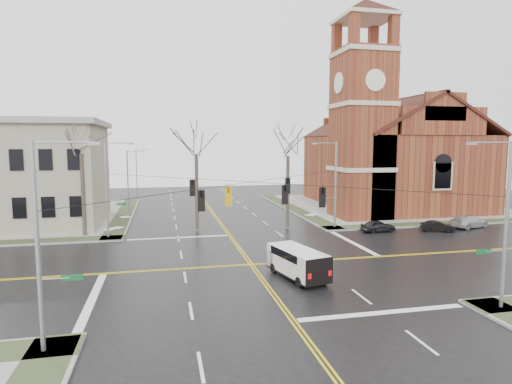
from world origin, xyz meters
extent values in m
plane|color=black|center=(0.00, 0.00, 0.00)|extent=(120.00, 120.00, 0.00)
cube|color=gray|center=(25.00, 25.00, 0.07)|extent=(30.00, 30.00, 0.15)
cube|color=#313E22|center=(11.20, 25.00, 0.15)|extent=(2.00, 30.00, 0.02)
cube|color=#313E22|center=(25.00, 11.20, 0.15)|extent=(30.00, 2.00, 0.02)
cube|color=gray|center=(-25.00, 25.00, 0.07)|extent=(30.00, 30.00, 0.15)
cube|color=#313E22|center=(-11.20, 25.00, 0.15)|extent=(2.00, 30.00, 0.02)
cube|color=gold|center=(-0.12, 0.00, 0.01)|extent=(0.12, 100.00, 0.01)
cube|color=gold|center=(0.12, 0.00, 0.01)|extent=(0.12, 100.00, 0.01)
cube|color=gold|center=(0.00, -0.12, 0.01)|extent=(100.00, 0.12, 0.01)
cube|color=gold|center=(0.00, 0.12, 0.01)|extent=(100.00, 0.12, 0.01)
cube|color=silver|center=(5.00, -10.50, 0.01)|extent=(9.50, 0.50, 0.01)
cube|color=silver|center=(-5.00, 10.50, 0.01)|extent=(9.50, 0.50, 0.01)
cube|color=silver|center=(-10.50, -5.00, 0.01)|extent=(0.50, 9.50, 0.01)
cube|color=silver|center=(10.50, 5.00, 0.01)|extent=(0.50, 9.50, 0.01)
cube|color=maroon|center=(17.00, 17.00, 10.00)|extent=(6.00, 6.00, 20.00)
cube|color=beige|center=(17.00, 17.00, 19.50)|extent=(6.30, 6.30, 0.50)
cylinder|color=silver|center=(17.00, 13.95, 16.00)|extent=(2.40, 0.15, 2.40)
cylinder|color=silver|center=(13.95, 17.00, 16.00)|extent=(0.15, 2.40, 2.40)
cone|color=#371711|center=(17.00, 17.00, 24.60)|extent=(12.16, 12.16, 2.00)
cube|color=maroon|center=(26.00, 26.00, 5.00)|extent=(18.00, 24.00, 10.00)
cube|color=maroon|center=(16.80, 20.00, 2.20)|extent=(2.00, 5.00, 4.40)
cube|color=gray|center=(-22.00, 20.00, 5.50)|extent=(18.00, 14.00, 11.00)
cylinder|color=gray|center=(11.50, 11.50, 4.65)|extent=(0.20, 0.20, 9.00)
cylinder|color=gray|center=(10.90, 11.50, 3.30)|extent=(1.20, 0.06, 0.06)
cube|color=#0E5424|center=(10.20, 11.50, 3.30)|extent=(0.90, 0.04, 0.25)
cylinder|color=gray|center=(10.30, 11.50, 9.05)|extent=(2.40, 0.08, 0.08)
cube|color=gray|center=(9.10, 11.50, 9.00)|extent=(0.50, 0.22, 0.15)
cylinder|color=gray|center=(-11.50, 11.50, 4.65)|extent=(0.20, 0.20, 9.00)
cylinder|color=gray|center=(-10.90, 11.50, 3.30)|extent=(1.20, 0.06, 0.06)
cube|color=#0E5424|center=(-10.20, 11.50, 3.30)|extent=(0.90, 0.04, 0.25)
cylinder|color=gray|center=(-10.30, 11.50, 9.05)|extent=(2.40, 0.08, 0.08)
cube|color=gray|center=(-9.10, 11.50, 9.00)|extent=(0.50, 0.22, 0.15)
cylinder|color=gray|center=(11.50, -11.50, 4.65)|extent=(0.20, 0.20, 9.00)
cylinder|color=gray|center=(10.90, -11.50, 3.30)|extent=(1.20, 0.06, 0.06)
cube|color=#0E5424|center=(10.20, -11.50, 3.30)|extent=(0.90, 0.04, 0.25)
cylinder|color=gray|center=(10.30, -11.50, 9.05)|extent=(2.40, 0.08, 0.08)
cube|color=gray|center=(9.10, -11.50, 9.00)|extent=(0.50, 0.22, 0.15)
cylinder|color=gray|center=(-11.50, -11.50, 4.65)|extent=(0.20, 0.20, 9.00)
cylinder|color=gray|center=(-10.90, -11.50, 3.30)|extent=(1.20, 0.06, 0.06)
cube|color=#0E5424|center=(-10.20, -11.50, 3.30)|extent=(0.90, 0.04, 0.25)
cylinder|color=gray|center=(-10.30, -11.50, 9.05)|extent=(2.40, 0.08, 0.08)
cube|color=gray|center=(-9.10, -11.50, 9.00)|extent=(0.50, 0.22, 0.15)
cylinder|color=black|center=(0.00, 0.00, 6.20)|extent=(23.02, 23.02, 0.03)
cylinder|color=black|center=(0.00, 0.00, 6.20)|extent=(23.02, 23.02, 0.03)
imported|color=black|center=(-4.00, -4.00, 5.45)|extent=(0.21, 0.26, 1.30)
imported|color=black|center=(4.00, 4.00, 5.45)|extent=(0.21, 0.26, 1.30)
imported|color=#C9970B|center=(-2.00, -2.00, 5.45)|extent=(0.21, 0.26, 1.30)
imported|color=black|center=(-4.00, 4.00, 5.45)|extent=(0.21, 0.26, 1.30)
imported|color=black|center=(4.00, -4.00, 5.45)|extent=(0.21, 0.26, 1.30)
imported|color=black|center=(2.00, -2.00, 5.45)|extent=(0.21, 0.26, 1.30)
cylinder|color=gray|center=(-10.80, 28.00, 4.10)|extent=(0.16, 0.16, 8.00)
cylinder|color=gray|center=(-9.80, 28.00, 8.00)|extent=(2.00, 0.07, 0.07)
cube|color=gray|center=(-8.80, 28.00, 7.95)|extent=(0.45, 0.20, 0.13)
cylinder|color=gray|center=(-10.80, 48.00, 4.10)|extent=(0.16, 0.16, 8.00)
cylinder|color=gray|center=(-9.80, 48.00, 8.00)|extent=(2.00, 0.07, 0.07)
cube|color=gray|center=(-8.80, 48.00, 7.95)|extent=(0.45, 0.20, 0.13)
cube|color=white|center=(2.38, -3.86, 1.16)|extent=(3.13, 5.43, 1.64)
cube|color=white|center=(1.87, -1.80, 0.92)|extent=(2.13, 1.31, 1.16)
cube|color=black|center=(1.79, -1.48, 1.45)|extent=(1.76, 0.54, 0.77)
cube|color=black|center=(2.33, -3.68, 1.69)|extent=(2.76, 3.84, 0.53)
cube|color=#B70C0A|center=(2.27, -6.57, 0.96)|extent=(0.24, 0.12, 0.33)
cube|color=#B70C0A|center=(3.73, -6.21, 0.96)|extent=(0.24, 0.12, 0.33)
cube|color=black|center=(2.38, -3.86, 0.32)|extent=(3.19, 5.49, 0.10)
cylinder|color=black|center=(1.11, -2.44, 0.35)|extent=(0.41, 0.73, 0.69)
cylinder|color=black|center=(2.84, -2.01, 0.35)|extent=(0.41, 0.73, 0.69)
cylinder|color=black|center=(1.92, -5.71, 0.35)|extent=(0.41, 0.73, 0.69)
cylinder|color=black|center=(3.64, -5.29, 0.35)|extent=(0.41, 0.73, 0.69)
imported|color=black|center=(15.15, 8.88, 0.60)|extent=(3.60, 1.58, 1.21)
imported|color=black|center=(21.20, 7.73, 0.54)|extent=(3.45, 2.38, 1.08)
imported|color=#BABABD|center=(25.82, 8.82, 0.68)|extent=(5.01, 3.06, 1.36)
cylinder|color=#3C3026|center=(-13.83, 12.92, 4.10)|extent=(0.36, 0.36, 7.89)
cylinder|color=#3C3026|center=(-2.91, 13.43, 4.05)|extent=(0.36, 0.36, 7.79)
cylinder|color=#3C3026|center=(6.67, 12.89, 3.93)|extent=(0.36, 0.36, 7.56)
camera|label=1|loc=(-6.34, -30.50, 8.99)|focal=30.00mm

